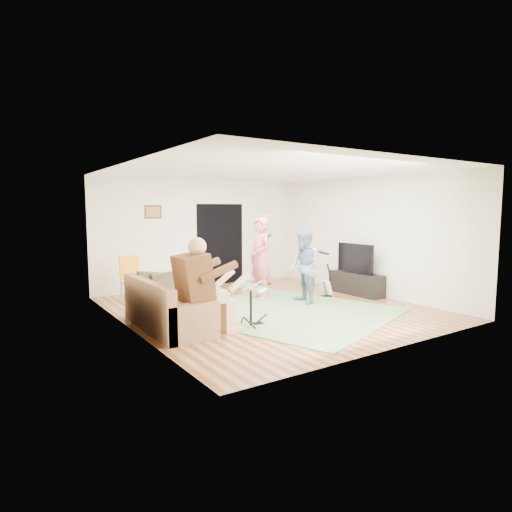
# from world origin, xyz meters

# --- Properties ---
(floor) EXTENTS (6.00, 6.00, 0.00)m
(floor) POSITION_xyz_m (0.00, 0.00, 0.00)
(floor) COLOR brown
(floor) RESTS_ON ground
(walls) EXTENTS (5.50, 6.00, 2.70)m
(walls) POSITION_xyz_m (0.00, 0.00, 1.35)
(walls) COLOR silver
(walls) RESTS_ON floor
(ceiling) EXTENTS (6.00, 6.00, 0.00)m
(ceiling) POSITION_xyz_m (0.00, 0.00, 2.70)
(ceiling) COLOR white
(ceiling) RESTS_ON walls
(window_blinds) EXTENTS (0.00, 2.05, 2.05)m
(window_blinds) POSITION_xyz_m (-2.74, 0.20, 1.55)
(window_blinds) COLOR brown
(window_blinds) RESTS_ON walls
(doorway) EXTENTS (2.10, 0.00, 2.10)m
(doorway) POSITION_xyz_m (0.55, 2.99, 1.05)
(doorway) COLOR black
(doorway) RESTS_ON walls
(picture_frame) EXTENTS (0.42, 0.03, 0.32)m
(picture_frame) POSITION_xyz_m (-1.25, 2.99, 1.90)
(picture_frame) COLOR #3F2314
(picture_frame) RESTS_ON walls
(area_rug) EXTENTS (4.32, 4.47, 0.02)m
(area_rug) POSITION_xyz_m (0.14, -0.50, 0.01)
(area_rug) COLOR #5E814E
(area_rug) RESTS_ON floor
(sofa) EXTENTS (0.84, 2.04, 0.83)m
(sofa) POSITION_xyz_m (-2.29, -0.24, 0.27)
(sofa) COLOR #8B6545
(sofa) RESTS_ON floor
(drummer) EXTENTS (1.00, 0.56, 1.53)m
(drummer) POSITION_xyz_m (-1.85, -0.89, 0.60)
(drummer) COLOR #5A3319
(drummer) RESTS_ON sofa
(drum_kit) EXTENTS (0.39, 0.69, 0.71)m
(drum_kit) POSITION_xyz_m (-1.00, -0.89, 0.31)
(drum_kit) COLOR black
(drum_kit) RESTS_ON floor
(singer) EXTENTS (0.48, 0.68, 1.79)m
(singer) POSITION_xyz_m (0.37, 0.85, 0.89)
(singer) COLOR #D65D6C
(singer) RESTS_ON floor
(microphone) EXTENTS (0.06, 0.06, 0.24)m
(microphone) POSITION_xyz_m (0.57, 0.85, 1.33)
(microphone) COLOR black
(microphone) RESTS_ON singer
(guitarist) EXTENTS (0.74, 0.86, 1.54)m
(guitarist) POSITION_xyz_m (0.85, -0.06, 0.77)
(guitarist) COLOR slate
(guitarist) RESTS_ON floor
(guitar_held) EXTENTS (0.32, 0.60, 0.26)m
(guitar_held) POSITION_xyz_m (1.05, -0.06, 1.05)
(guitar_held) COLOR silver
(guitar_held) RESTS_ON guitarist
(guitar_spare) EXTENTS (0.27, 0.24, 0.74)m
(guitar_spare) POSITION_xyz_m (1.74, 0.20, 0.21)
(guitar_spare) COLOR black
(guitar_spare) RESTS_ON floor
(torchiere_lamp) EXTENTS (0.33, 0.33, 1.83)m
(torchiere_lamp) POSITION_xyz_m (1.51, 2.34, 1.26)
(torchiere_lamp) COLOR black
(torchiere_lamp) RESTS_ON floor
(dining_chair) EXTENTS (0.42, 0.44, 0.98)m
(dining_chair) POSITION_xyz_m (-2.10, 2.03, 0.35)
(dining_chair) COLOR tan
(dining_chair) RESTS_ON floor
(tv_cabinet) EXTENTS (0.40, 1.40, 0.50)m
(tv_cabinet) POSITION_xyz_m (2.50, 0.04, 0.25)
(tv_cabinet) COLOR black
(tv_cabinet) RESTS_ON floor
(television) EXTENTS (0.06, 1.04, 0.66)m
(television) POSITION_xyz_m (2.45, 0.04, 0.85)
(television) COLOR black
(television) RESTS_ON tv_cabinet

